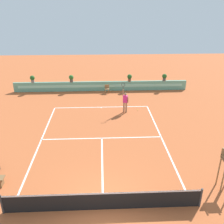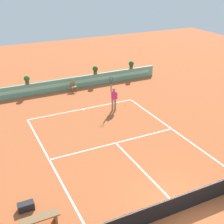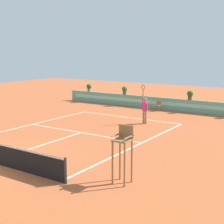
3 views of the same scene
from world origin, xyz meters
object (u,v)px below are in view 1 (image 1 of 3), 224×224
(potted_plant_far_left, at_px, (32,79))
(potted_plant_far_right, at_px, (164,77))
(ball_kid_chair, at_px, (107,88))
(tennis_player, at_px, (125,101))
(potted_plant_right, at_px, (130,77))
(tennis_ball_near_baseline, at_px, (138,110))
(potted_plant_left, at_px, (71,78))

(potted_plant_far_left, bearing_deg, potted_plant_far_right, 0.00)
(ball_kid_chair, bearing_deg, potted_plant_far_left, 174.50)
(tennis_player, height_order, potted_plant_right, tennis_player)
(ball_kid_chair, bearing_deg, potted_plant_far_right, 6.92)
(tennis_ball_near_baseline, bearing_deg, potted_plant_far_right, 56.62)
(potted_plant_far_left, relative_size, potted_plant_left, 1.00)
(tennis_ball_near_baseline, bearing_deg, potted_plant_far_left, 152.17)
(potted_plant_far_left, bearing_deg, potted_plant_left, 0.00)
(potted_plant_far_left, distance_m, potted_plant_left, 3.95)
(ball_kid_chair, relative_size, potted_plant_right, 1.17)
(tennis_ball_near_baseline, bearing_deg, tennis_player, -162.59)
(ball_kid_chair, relative_size, tennis_player, 0.33)
(ball_kid_chair, xyz_separation_m, tennis_player, (1.38, -4.96, 0.57))
(ball_kid_chair, relative_size, potted_plant_left, 1.17)
(tennis_ball_near_baseline, distance_m, potted_plant_left, 8.27)
(potted_plant_far_right, height_order, potted_plant_left, same)
(tennis_player, height_order, tennis_ball_near_baseline, tennis_player)
(potted_plant_far_left, bearing_deg, ball_kid_chair, -5.50)
(tennis_player, relative_size, potted_plant_far_right, 3.57)
(tennis_ball_near_baseline, xyz_separation_m, potted_plant_far_left, (-10.11, 5.34, 1.38))
(ball_kid_chair, height_order, potted_plant_far_left, potted_plant_far_left)
(ball_kid_chair, relative_size, potted_plant_far_left, 1.17)
(ball_kid_chair, distance_m, tennis_player, 5.18)
(ball_kid_chair, distance_m, tennis_ball_near_baseline, 5.26)
(ball_kid_chair, bearing_deg, potted_plant_left, 168.67)
(potted_plant_right, bearing_deg, ball_kid_chair, -162.84)
(ball_kid_chair, bearing_deg, tennis_player, -74.48)
(tennis_ball_near_baseline, distance_m, potted_plant_far_right, 6.54)
(potted_plant_far_left, xyz_separation_m, potted_plant_left, (3.95, 0.00, 0.00))
(tennis_player, bearing_deg, potted_plant_far_right, 50.76)
(potted_plant_far_right, bearing_deg, tennis_ball_near_baseline, -123.38)
(potted_plant_far_left, xyz_separation_m, potted_plant_right, (9.97, 0.00, 0.00))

